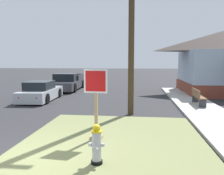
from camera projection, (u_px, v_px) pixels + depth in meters
ground_plane at (25, 163)px, 5.57m from camera, size 160.00×160.00×0.00m
grass_corner_patch at (114, 139)px, 7.12m from camera, size 5.54×5.82×0.08m
sidewalk_strip at (203, 110)px, 11.28m from camera, size 2.20×18.73×0.12m
fire_hydrant at (97, 145)px, 5.30m from camera, size 0.38×0.34×0.96m
stop_sign at (96, 105)px, 6.99m from camera, size 0.73×0.31×2.18m
manhole_cover at (70, 127)px, 8.58m from camera, size 0.70×0.70×0.02m
parked_sedan_silver at (41, 92)px, 14.57m from camera, size 2.00×4.22×1.25m
pickup_truck_charcoal at (68, 83)px, 19.96m from camera, size 2.38×5.66×1.48m
street_bench at (198, 96)px, 12.47m from camera, size 0.43×1.78×0.85m
utility_pole at (132, 9)px, 10.12m from camera, size 1.80×0.27×9.21m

